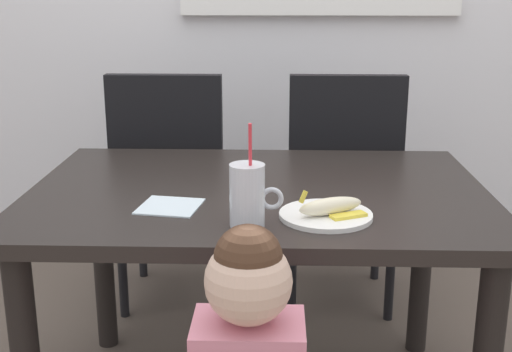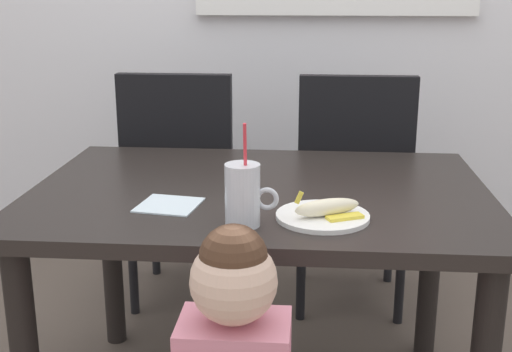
% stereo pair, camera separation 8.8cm
% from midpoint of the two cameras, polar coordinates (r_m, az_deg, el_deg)
% --- Properties ---
extents(dining_table, '(1.28, 0.90, 0.72)m').
position_cam_midpoint_polar(dining_table, '(1.91, -1.14, -3.88)').
color(dining_table, black).
rests_on(dining_table, ground).
extents(dining_chair_left, '(0.44, 0.45, 0.96)m').
position_cam_midpoint_polar(dining_chair_left, '(2.63, -8.15, -0.18)').
color(dining_chair_left, black).
rests_on(dining_chair_left, ground).
extents(dining_chair_right, '(0.44, 0.45, 0.96)m').
position_cam_midpoint_polar(dining_chair_right, '(2.60, 6.37, -0.27)').
color(dining_chair_right, black).
rests_on(dining_chair_right, ground).
extents(milk_cup, '(0.13, 0.08, 0.25)m').
position_cam_midpoint_polar(milk_cup, '(1.57, -2.31, -1.95)').
color(milk_cup, silver).
rests_on(milk_cup, dining_table).
extents(snack_plate, '(0.23, 0.23, 0.01)m').
position_cam_midpoint_polar(snack_plate, '(1.65, 4.46, -3.37)').
color(snack_plate, white).
rests_on(snack_plate, dining_table).
extents(peeled_banana, '(0.18, 0.13, 0.07)m').
position_cam_midpoint_polar(peeled_banana, '(1.63, 4.92, -2.63)').
color(peeled_banana, '#F4EAC6').
rests_on(peeled_banana, snack_plate).
extents(paper_napkin, '(0.17, 0.17, 0.00)m').
position_cam_midpoint_polar(paper_napkin, '(1.74, -8.81, -2.59)').
color(paper_napkin, silver).
rests_on(paper_napkin, dining_table).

